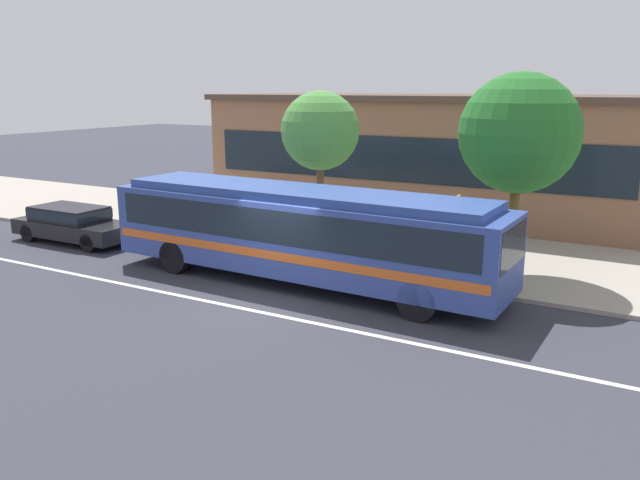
% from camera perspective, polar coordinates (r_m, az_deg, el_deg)
% --- Properties ---
extents(ground_plane, '(120.00, 120.00, 0.00)m').
position_cam_1_polar(ground_plane, '(16.82, -4.80, -5.47)').
color(ground_plane, '#33333D').
extents(sidewalk_slab, '(60.00, 8.00, 0.12)m').
position_cam_1_polar(sidewalk_slab, '(22.80, 5.24, -0.19)').
color(sidewalk_slab, '#9E9688').
rests_on(sidewalk_slab, ground_plane).
extents(lane_stripe_center, '(56.00, 0.16, 0.01)m').
position_cam_1_polar(lane_stripe_center, '(16.20, -6.39, -6.25)').
color(lane_stripe_center, silver).
rests_on(lane_stripe_center, ground_plane).
extents(transit_bus, '(11.96, 2.85, 2.73)m').
position_cam_1_polar(transit_bus, '(17.83, -1.76, 1.00)').
color(transit_bus, '#314793').
rests_on(transit_bus, ground_plane).
extents(sedan_behind_bus, '(4.71, 1.81, 1.29)m').
position_cam_1_polar(sedan_behind_bus, '(24.55, -21.36, 1.50)').
color(sedan_behind_bus, black).
rests_on(sedan_behind_bus, ground_plane).
extents(pedestrian_waiting_near_sign, '(0.47, 0.47, 1.68)m').
position_cam_1_polar(pedestrian_waiting_near_sign, '(20.05, 9.36, 0.80)').
color(pedestrian_waiting_near_sign, '#1E2148').
rests_on(pedestrian_waiting_near_sign, sidewalk_slab).
extents(bus_stop_sign, '(0.08, 0.44, 2.46)m').
position_cam_1_polar(bus_stop_sign, '(18.00, 12.17, 1.16)').
color(bus_stop_sign, gray).
rests_on(bus_stop_sign, sidewalk_slab).
extents(street_tree_near_stop, '(2.60, 2.60, 5.25)m').
position_cam_1_polar(street_tree_near_stop, '(21.19, 0.02, 9.73)').
color(street_tree_near_stop, brown).
rests_on(street_tree_near_stop, sidewalk_slab).
extents(street_tree_mid_block, '(3.40, 3.40, 5.80)m').
position_cam_1_polar(street_tree_mid_block, '(18.88, 17.50, 9.11)').
color(street_tree_mid_block, brown).
rests_on(street_tree_mid_block, sidewalk_slab).
extents(station_building, '(18.93, 8.07, 5.15)m').
position_cam_1_polar(station_building, '(28.82, 10.06, 7.65)').
color(station_building, '#8A6045').
rests_on(station_building, ground_plane).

